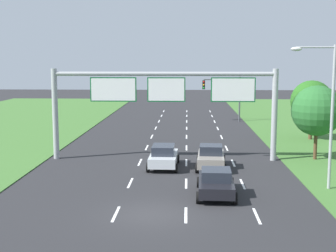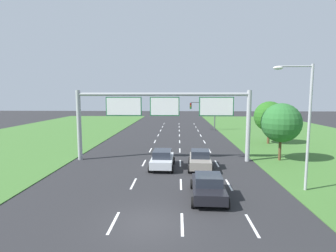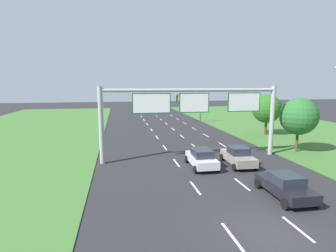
# 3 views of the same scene
# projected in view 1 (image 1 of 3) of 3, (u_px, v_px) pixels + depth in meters

# --- Properties ---
(ground_plane) EXTENTS (200.00, 200.00, 0.00)m
(ground_plane) POSITION_uv_depth(u_px,v_px,m) (151.00, 214.00, 23.25)
(ground_plane) COLOR #262628
(lane_dashes_inner_left) EXTENTS (0.14, 68.40, 0.01)m
(lane_dashes_inner_left) POSITION_uv_depth(u_px,v_px,m) (144.00, 154.00, 38.16)
(lane_dashes_inner_left) COLOR white
(lane_dashes_inner_left) RESTS_ON ground_plane
(lane_dashes_inner_right) EXTENTS (0.14, 68.40, 0.01)m
(lane_dashes_inner_right) POSITION_uv_depth(u_px,v_px,m) (186.00, 155.00, 38.02)
(lane_dashes_inner_right) COLOR white
(lane_dashes_inner_right) RESTS_ON ground_plane
(lane_dashes_slip) EXTENTS (0.14, 68.40, 0.01)m
(lane_dashes_slip) POSITION_uv_depth(u_px,v_px,m) (230.00, 155.00, 37.88)
(lane_dashes_slip) COLOR white
(lane_dashes_slip) RESTS_ON ground_plane
(car_near_red) EXTENTS (2.22, 4.20, 1.63)m
(car_near_red) POSITION_uv_depth(u_px,v_px,m) (164.00, 156.00, 33.38)
(car_near_red) COLOR silver
(car_near_red) RESTS_ON ground_plane
(car_lead_silver) EXTENTS (2.31, 4.38, 1.53)m
(car_lead_silver) POSITION_uv_depth(u_px,v_px,m) (216.00, 182.00, 26.46)
(car_lead_silver) COLOR black
(car_lead_silver) RESTS_ON ground_plane
(car_mid_lane) EXTENTS (2.30, 4.32, 1.66)m
(car_mid_lane) POSITION_uv_depth(u_px,v_px,m) (211.00, 157.00, 33.20)
(car_mid_lane) COLOR gray
(car_mid_lane) RESTS_ON ground_plane
(sign_gantry) EXTENTS (17.24, 0.44, 7.00)m
(sign_gantry) POSITION_uv_depth(u_px,v_px,m) (166.00, 96.00, 35.53)
(sign_gantry) COLOR #9EA0A5
(sign_gantry) RESTS_ON ground_plane
(traffic_light_mast) EXTENTS (4.76, 0.49, 5.60)m
(traffic_light_mast) POSITION_uv_depth(u_px,v_px,m) (224.00, 91.00, 58.33)
(traffic_light_mast) COLOR #47494F
(traffic_light_mast) RESTS_ON ground_plane
(street_lamp) EXTENTS (2.61, 0.32, 8.50)m
(street_lamp) POSITION_uv_depth(u_px,v_px,m) (326.00, 104.00, 27.09)
(street_lamp) COLOR #9EA0A5
(street_lamp) RESTS_ON ground_plane
(roadside_tree_mid) EXTENTS (3.85, 3.85, 5.75)m
(roadside_tree_mid) POSITION_uv_depth(u_px,v_px,m) (317.00, 111.00, 35.49)
(roadside_tree_mid) COLOR #513823
(roadside_tree_mid) RESTS_ON ground_plane
(roadside_tree_far) EXTENTS (3.99, 3.99, 5.74)m
(roadside_tree_far) POSITION_uv_depth(u_px,v_px,m) (312.00, 101.00, 44.68)
(roadside_tree_far) COLOR #513823
(roadside_tree_far) RESTS_ON ground_plane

